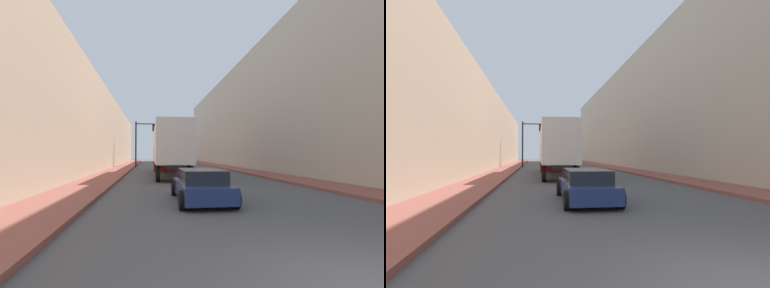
{
  "view_description": "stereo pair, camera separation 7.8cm",
  "coord_description": "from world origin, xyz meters",
  "views": [
    {
      "loc": [
        -3.1,
        -3.19,
        1.8
      ],
      "look_at": [
        -0.46,
        15.6,
        2.4
      ],
      "focal_mm": 28.0,
      "sensor_mm": 36.0,
      "label": 1
    },
    {
      "loc": [
        -3.02,
        -3.2,
        1.8
      ],
      "look_at": [
        -0.46,
        15.6,
        2.4
      ],
      "focal_mm": 28.0,
      "sensor_mm": 36.0,
      "label": 2
    }
  ],
  "objects": [
    {
      "name": "sidewalk_left",
      "position": [
        -6.36,
        30.0,
        0.07
      ],
      "size": [
        2.51,
        80.0,
        0.15
      ],
      "color": "brown",
      "rests_on": "ground"
    },
    {
      "name": "traffic_signal_gantry",
      "position": [
        -3.24,
        36.62,
        4.2
      ],
      "size": [
        6.95,
        0.35,
        6.0
      ],
      "color": "black",
      "rests_on": "ground"
    },
    {
      "name": "building_left",
      "position": [
        -10.61,
        30.0,
        4.36
      ],
      "size": [
        6.0,
        80.0,
        8.72
      ],
      "color": "#846B56",
      "rests_on": "ground"
    },
    {
      "name": "semi_truck",
      "position": [
        -1.55,
        21.46,
        2.25
      ],
      "size": [
        2.42,
        14.06,
        3.99
      ],
      "color": "silver",
      "rests_on": "ground"
    },
    {
      "name": "building_right",
      "position": [
        10.61,
        30.0,
        6.51
      ],
      "size": [
        6.0,
        80.0,
        13.01
      ],
      "color": "#BCB29E",
      "rests_on": "ground"
    },
    {
      "name": "sedan_car",
      "position": [
        -1.21,
        7.96,
        0.59
      ],
      "size": [
        1.96,
        4.69,
        1.21
      ],
      "color": "navy",
      "rests_on": "ground"
    },
    {
      "name": "sidewalk_right",
      "position": [
        6.36,
        30.0,
        0.07
      ],
      "size": [
        2.51,
        80.0,
        0.15
      ],
      "color": "brown",
      "rests_on": "ground"
    }
  ]
}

